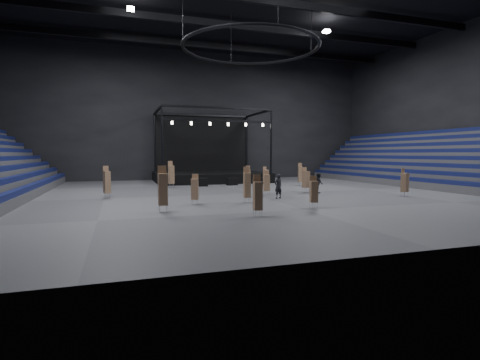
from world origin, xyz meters
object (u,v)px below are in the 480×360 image
object	(u,v)px
stage	(209,170)
chair_stack_3	(247,185)
flight_case_mid	(232,182)
chair_stack_5	(107,182)
chair_stack_4	(267,182)
chair_stack_10	(248,176)
chair_stack_7	(162,184)
chair_stack_13	(171,174)
chair_stack_1	(163,189)
chair_stack_12	(195,189)
chair_stack_9	(266,175)
man_center	(278,186)
flight_case_right	(261,181)
chair_stack_0	(405,182)
chair_stack_6	(314,191)
chair_stack_8	(300,174)
chair_stack_2	(258,195)
crew_member	(319,183)
flight_case_left	(202,182)
chair_stack_11	(306,179)

from	to	relation	value
stage	chair_stack_3	distance (m)	22.39
flight_case_mid	chair_stack_5	world-z (taller)	chair_stack_5
chair_stack_4	chair_stack_10	world-z (taller)	chair_stack_10
chair_stack_7	chair_stack_13	world-z (taller)	chair_stack_13
chair_stack_1	chair_stack_12	xyz separation A→B (m)	(2.53, 2.72, -0.32)
chair_stack_9	man_center	distance (m)	12.83
chair_stack_13	chair_stack_12	bearing A→B (deg)	-106.63
flight_case_right	chair_stack_0	xyz separation A→B (m)	(6.59, -16.37, 0.86)
chair_stack_6	chair_stack_8	distance (m)	18.11
chair_stack_2	chair_stack_10	world-z (taller)	chair_stack_2
stage	crew_member	world-z (taller)	stage
chair_stack_1	chair_stack_9	bearing A→B (deg)	50.05
chair_stack_8	chair_stack_12	bearing A→B (deg)	-123.85
chair_stack_8	chair_stack_9	xyz separation A→B (m)	(-3.65, 1.47, -0.17)
flight_case_mid	chair_stack_4	xyz separation A→B (m)	(-0.22, -11.07, 0.73)
chair_stack_10	chair_stack_2	bearing A→B (deg)	-95.66
flight_case_right	chair_stack_13	xyz separation A→B (m)	(-11.01, -2.03, 1.08)
chair_stack_10	stage	bearing A→B (deg)	111.53
chair_stack_5	chair_stack_1	bearing A→B (deg)	-91.33
flight_case_right	chair_stack_4	world-z (taller)	chair_stack_4
chair_stack_0	chair_stack_4	world-z (taller)	chair_stack_0
chair_stack_5	chair_stack_13	distance (m)	9.88
chair_stack_1	chair_stack_4	size ratio (longest dim) A/B	1.34
chair_stack_10	chair_stack_9	bearing A→B (deg)	50.06
chair_stack_3	chair_stack_4	world-z (taller)	chair_stack_3
chair_stack_9	chair_stack_8	bearing A→B (deg)	-37.91
stage	chair_stack_1	size ratio (longest dim) A/B	4.86
flight_case_mid	chair_stack_10	world-z (taller)	chair_stack_10
chair_stack_10	flight_case_mid	bearing A→B (deg)	114.51
chair_stack_2	flight_case_left	bearing A→B (deg)	90.53
stage	chair_stack_1	bearing A→B (deg)	-109.45
chair_stack_2	crew_member	bearing A→B (deg)	50.39
flight_case_right	crew_member	bearing A→B (deg)	-84.02
chair_stack_8	chair_stack_10	bearing A→B (deg)	-156.98
chair_stack_4	chair_stack_5	world-z (taller)	chair_stack_5
flight_case_right	chair_stack_5	distance (m)	19.80
chair_stack_8	chair_stack_1	bearing A→B (deg)	-122.78
chair_stack_0	chair_stack_2	distance (m)	16.39
chair_stack_11	chair_stack_12	bearing A→B (deg)	-172.59
chair_stack_13	crew_member	xyz separation A→B (m)	(12.22, -9.50, -0.53)
chair_stack_0	chair_stack_12	world-z (taller)	chair_stack_0
flight_case_left	chair_stack_8	world-z (taller)	chair_stack_8
stage	chair_stack_8	bearing A→B (deg)	-49.13
chair_stack_3	chair_stack_13	distance (m)	14.51
chair_stack_2	chair_stack_5	world-z (taller)	chair_stack_5
chair_stack_1	chair_stack_4	bearing A→B (deg)	34.10
stage	chair_stack_3	size ratio (longest dim) A/B	5.25
chair_stack_3	chair_stack_7	xyz separation A→B (m)	(-5.40, 6.53, -0.33)
chair_stack_4	chair_stack_13	world-z (taller)	chair_stack_13
chair_stack_2	chair_stack_8	distance (m)	22.19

